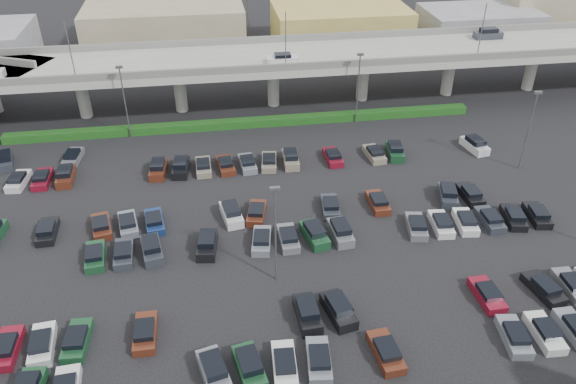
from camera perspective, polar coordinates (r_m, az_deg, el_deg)
The scene contains 6 objects.
ground at distance 59.92m, azimuth -2.24°, elevation -3.80°, with size 280.00×280.00×0.00m, color black.
overpass at distance 85.00m, azimuth -5.11°, elevation 12.92°, with size 150.00×13.00×15.80m.
hedge at distance 81.05m, azimuth -4.36°, elevation 7.00°, with size 66.00×1.60×1.10m, color #163C11.
parked_cars at distance 56.95m, azimuth -3.44°, elevation -5.30°, with size 63.28×41.71×1.67m.
light_poles at distance 57.93m, azimuth -6.66°, elevation 1.99°, with size 66.90×48.38×10.30m.
distant_buildings at distance 115.55m, azimuth 0.29°, elevation 16.75°, with size 138.00×24.00×9.00m.
Camera 1 is at (-4.95, -47.87, 35.70)m, focal length 35.00 mm.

